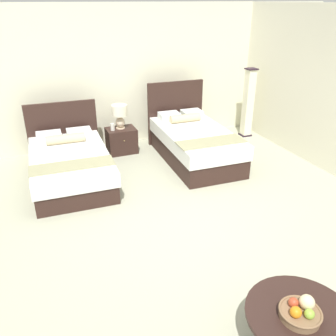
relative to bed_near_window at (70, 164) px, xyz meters
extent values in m
cube|color=#A4A58B|center=(1.12, -1.97, -0.29)|extent=(9.82, 10.31, 0.02)
cube|color=beige|center=(1.12, 1.39, 1.06)|extent=(9.82, 0.12, 2.68)
cube|color=#2F1D18|center=(0.00, -0.09, -0.14)|extent=(1.24, 2.01, 0.28)
cube|color=silver|center=(0.00, -0.09, 0.11)|extent=(1.28, 2.05, 0.21)
cube|color=#2F1D18|center=(0.03, 0.93, 0.26)|extent=(1.25, 0.11, 1.08)
cube|color=silver|center=(-0.23, 0.65, 0.28)|extent=(0.43, 0.32, 0.14)
cube|color=silver|center=(0.28, 0.63, 0.28)|extent=(0.43, 0.32, 0.14)
cylinder|color=#CDB88B|center=(0.01, 0.40, 0.29)|extent=(0.65, 0.17, 0.15)
cube|color=gray|center=(-0.02, -0.57, 0.22)|extent=(1.24, 0.43, 0.01)
cube|color=#2F1D18|center=(2.25, -0.09, -0.11)|extent=(1.16, 2.07, 0.34)
cube|color=silver|center=(2.25, -0.09, 0.18)|extent=(1.20, 2.11, 0.25)
cube|color=#2F1D18|center=(2.29, 0.96, 0.35)|extent=(1.16, 0.10, 1.26)
cube|color=white|center=(2.04, 0.68, 0.38)|extent=(0.40, 0.31, 0.14)
cube|color=white|center=(2.52, 0.66, 0.38)|extent=(0.40, 0.31, 0.14)
cylinder|color=#CDB88B|center=(2.27, 0.43, 0.38)|extent=(0.60, 0.17, 0.15)
cube|color=gray|center=(2.23, -0.70, 0.31)|extent=(1.16, 0.46, 0.01)
cube|color=#2F1D18|center=(1.09, 0.81, -0.04)|extent=(0.55, 0.42, 0.48)
sphere|color=tan|center=(1.09, 0.59, 0.03)|extent=(0.02, 0.02, 0.02)
cylinder|color=beige|center=(1.09, 0.83, 0.21)|extent=(0.17, 0.17, 0.02)
ellipsoid|color=beige|center=(1.09, 0.83, 0.32)|extent=(0.17, 0.17, 0.20)
cylinder|color=#99844C|center=(1.09, 0.83, 0.44)|extent=(0.02, 0.02, 0.04)
cylinder|color=beige|center=(1.09, 0.83, 0.56)|extent=(0.30, 0.30, 0.20)
cylinder|color=silver|center=(0.93, 0.77, 0.27)|extent=(0.08, 0.08, 0.13)
torus|color=silver|center=(0.93, 0.77, 0.33)|extent=(0.08, 0.08, 0.01)
cylinder|color=#2F1D18|center=(1.29, -4.00, -0.08)|extent=(0.12, 0.12, 0.40)
cylinder|color=#2F1D18|center=(1.29, -4.00, 0.13)|extent=(0.90, 0.90, 0.04)
cylinder|color=#826243|center=(1.25, -4.02, 0.18)|extent=(0.32, 0.32, 0.07)
torus|color=#826243|center=(1.25, -4.02, 0.22)|extent=(0.34, 0.34, 0.02)
sphere|color=beige|center=(1.32, -4.00, 0.27)|extent=(0.12, 0.12, 0.12)
sphere|color=#B04126|center=(1.23, -3.95, 0.25)|extent=(0.08, 0.08, 0.08)
sphere|color=orange|center=(1.18, -4.04, 0.26)|extent=(0.09, 0.09, 0.09)
sphere|color=#8BB33A|center=(1.27, -4.09, 0.25)|extent=(0.08, 0.08, 0.08)
cube|color=black|center=(3.87, 0.72, -0.27)|extent=(0.22, 0.22, 0.03)
cube|color=#EEE9CA|center=(3.87, 0.72, 0.45)|extent=(0.18, 0.18, 1.40)
cube|color=black|center=(3.87, 0.72, 1.16)|extent=(0.22, 0.22, 0.02)
camera|label=1|loc=(-0.49, -5.53, 2.46)|focal=38.07mm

